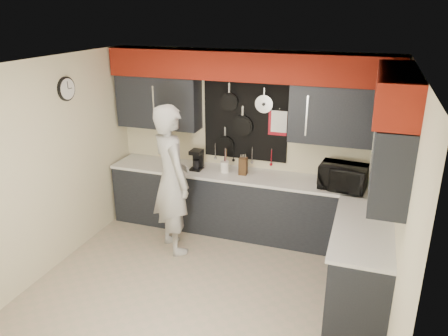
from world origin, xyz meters
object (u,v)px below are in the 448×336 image
at_px(knife_block, 243,166).
at_px(coffee_maker, 197,159).
at_px(microwave, 343,177).
at_px(person, 172,180).
at_px(utensil_crock, 225,167).

distance_m(knife_block, coffee_maker, 0.69).
height_order(knife_block, coffee_maker, coffee_maker).
distance_m(microwave, person, 2.22).
distance_m(utensil_crock, coffee_maker, 0.42).
distance_m(coffee_maker, person, 0.72).
bearing_deg(knife_block, microwave, -5.32).
distance_m(utensil_crock, person, 0.87).
bearing_deg(microwave, coffee_maker, -175.29).
height_order(coffee_maker, person, person).
bearing_deg(coffee_maker, knife_block, 1.08).
bearing_deg(coffee_maker, microwave, -1.23).
bearing_deg(utensil_crock, knife_block, -1.33).
xyz_separation_m(microwave, utensil_crock, (-1.63, 0.08, -0.08)).
relative_size(coffee_maker, person, 0.15).
bearing_deg(person, knife_block, -94.29).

